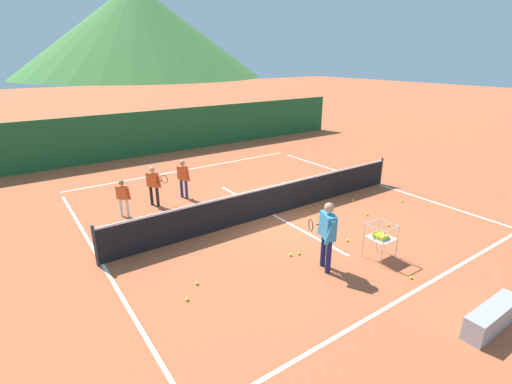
# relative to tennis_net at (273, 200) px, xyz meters

# --- Properties ---
(ground_plane) EXTENTS (120.00, 120.00, 0.00)m
(ground_plane) POSITION_rel_tennis_net_xyz_m (0.00, 0.00, -0.50)
(ground_plane) COLOR #B25633
(line_baseline_near) EXTENTS (10.34, 0.08, 0.01)m
(line_baseline_near) POSITION_rel_tennis_net_xyz_m (0.00, -4.97, -0.50)
(line_baseline_near) COLOR white
(line_baseline_near) RESTS_ON ground
(line_baseline_far) EXTENTS (10.34, 0.08, 0.01)m
(line_baseline_far) POSITION_rel_tennis_net_xyz_m (0.00, 6.09, -0.50)
(line_baseline_far) COLOR white
(line_baseline_far) RESTS_ON ground
(line_sideline_west) EXTENTS (0.08, 11.05, 0.01)m
(line_sideline_west) POSITION_rel_tennis_net_xyz_m (-5.17, 0.00, -0.50)
(line_sideline_west) COLOR white
(line_sideline_west) RESTS_ON ground
(line_sideline_east) EXTENTS (0.08, 11.05, 0.01)m
(line_sideline_east) POSITION_rel_tennis_net_xyz_m (5.17, 0.00, -0.50)
(line_sideline_east) COLOR white
(line_sideline_east) RESTS_ON ground
(line_service_center) EXTENTS (0.08, 6.30, 0.01)m
(line_service_center) POSITION_rel_tennis_net_xyz_m (0.00, 0.00, -0.50)
(line_service_center) COLOR white
(line_service_center) RESTS_ON ground
(tennis_net) EXTENTS (10.60, 0.08, 1.05)m
(tennis_net) POSITION_rel_tennis_net_xyz_m (0.00, 0.00, 0.00)
(tennis_net) COLOR #333338
(tennis_net) RESTS_ON ground
(instructor) EXTENTS (0.50, 0.84, 1.68)m
(instructor) POSITION_rel_tennis_net_xyz_m (-0.93, -3.22, 0.51)
(instructor) COLOR #191E4C
(instructor) RESTS_ON ground
(student_0) EXTENTS (0.39, 0.46, 1.19)m
(student_0) POSITION_rel_tennis_net_xyz_m (-3.85, 2.54, 0.22)
(student_0) COLOR silver
(student_0) RESTS_ON ground
(student_1) EXTENTS (0.64, 0.55, 1.35)m
(student_1) POSITION_rel_tennis_net_xyz_m (-2.74, 2.89, 0.31)
(student_1) COLOR black
(student_1) RESTS_ON ground
(student_2) EXTENTS (0.32, 0.57, 1.37)m
(student_2) POSITION_rel_tennis_net_xyz_m (-1.65, 2.97, 0.32)
(student_2) COLOR navy
(student_2) RESTS_ON ground
(ball_cart) EXTENTS (0.58, 0.58, 0.90)m
(ball_cart) POSITION_rel_tennis_net_xyz_m (0.52, -3.62, 0.10)
(ball_cart) COLOR #B7B7BC
(ball_cart) RESTS_ON ground
(tennis_ball_0) EXTENTS (0.07, 0.07, 0.07)m
(tennis_ball_0) POSITION_rel_tennis_net_xyz_m (-0.98, -2.37, -0.47)
(tennis_ball_0) COLOR yellow
(tennis_ball_0) RESTS_ON ground
(tennis_ball_1) EXTENTS (0.07, 0.07, 0.07)m
(tennis_ball_1) POSITION_rel_tennis_net_xyz_m (-1.20, -2.31, -0.47)
(tennis_ball_1) COLOR yellow
(tennis_ball_1) RESTS_ON ground
(tennis_ball_2) EXTENTS (0.07, 0.07, 0.07)m
(tennis_ball_2) POSITION_rel_tennis_net_xyz_m (0.56, -2.59, -0.47)
(tennis_ball_2) COLOR yellow
(tennis_ball_2) RESTS_ON ground
(tennis_ball_3) EXTENTS (0.07, 0.07, 0.07)m
(tennis_ball_3) POSITION_rel_tennis_net_xyz_m (2.41, -1.73, -0.47)
(tennis_ball_3) COLOR yellow
(tennis_ball_3) RESTS_ON ground
(tennis_ball_4) EXTENTS (0.07, 0.07, 0.07)m
(tennis_ball_4) POSITION_rel_tennis_net_xyz_m (2.27, -2.61, -0.47)
(tennis_ball_4) COLOR yellow
(tennis_ball_4) RESTS_ON ground
(tennis_ball_5) EXTENTS (0.07, 0.07, 0.07)m
(tennis_ball_5) POSITION_rel_tennis_net_xyz_m (2.96, -0.66, -0.47)
(tennis_ball_5) COLOR yellow
(tennis_ball_5) RESTS_ON ground
(tennis_ball_6) EXTENTS (0.07, 0.07, 0.07)m
(tennis_ball_6) POSITION_rel_tennis_net_xyz_m (0.37, -4.64, -0.47)
(tennis_ball_6) COLOR yellow
(tennis_ball_6) RESTS_ON ground
(tennis_ball_7) EXTENTS (0.07, 0.07, 0.07)m
(tennis_ball_7) POSITION_rel_tennis_net_xyz_m (4.32, -1.67, -0.47)
(tennis_ball_7) COLOR yellow
(tennis_ball_7) RESTS_ON ground
(tennis_ball_8) EXTENTS (0.07, 0.07, 0.07)m
(tennis_ball_8) POSITION_rel_tennis_net_xyz_m (-3.69, -2.08, -0.47)
(tennis_ball_8) COLOR yellow
(tennis_ball_8) RESTS_ON ground
(tennis_ball_9) EXTENTS (0.07, 0.07, 0.07)m
(tennis_ball_9) POSITION_rel_tennis_net_xyz_m (-4.11, -2.48, -0.47)
(tennis_ball_9) COLOR yellow
(tennis_ball_9) RESTS_ON ground
(windscreen_fence) EXTENTS (22.76, 0.08, 2.19)m
(windscreen_fence) POSITION_rel_tennis_net_xyz_m (0.00, 9.54, 0.59)
(windscreen_fence) COLOR #1E5B2D
(windscreen_fence) RESTS_ON ground
(courtside_bench) EXTENTS (1.50, 0.36, 0.46)m
(courtside_bench) POSITION_rel_tennis_net_xyz_m (0.14, -6.42, -0.27)
(courtside_bench) COLOR #99999E
(courtside_bench) RESTS_ON ground
(hill_0) EXTENTS (55.07, 55.07, 19.82)m
(hill_0) POSITION_rel_tennis_net_xyz_m (23.94, 81.79, 9.41)
(hill_0) COLOR #427A38
(hill_0) RESTS_ON ground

